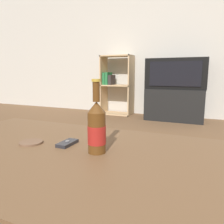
# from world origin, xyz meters

# --- Properties ---
(back_wall) EXTENTS (8.00, 0.05, 2.60)m
(back_wall) POSITION_xyz_m (0.00, 3.02, 1.30)
(back_wall) COLOR beige
(back_wall) RESTS_ON ground_plane
(coffee_table) EXTENTS (1.39, 0.77, 0.41)m
(coffee_table) POSITION_xyz_m (0.00, 0.00, 0.36)
(coffee_table) COLOR brown
(coffee_table) RESTS_ON ground_plane
(tv_stand) EXTENTS (0.84, 0.45, 0.47)m
(tv_stand) POSITION_xyz_m (0.05, 2.72, 0.24)
(tv_stand) COLOR black
(tv_stand) RESTS_ON ground_plane
(television) EXTENTS (0.86, 0.39, 0.44)m
(television) POSITION_xyz_m (0.05, 2.72, 0.69)
(television) COLOR black
(television) RESTS_ON tv_stand
(bookshelf) EXTENTS (0.52, 0.30, 0.99)m
(bookshelf) POSITION_xyz_m (-0.96, 2.81, 0.52)
(bookshelf) COLOR tan
(bookshelf) RESTS_ON ground_plane
(beer_bottle) EXTENTS (0.07, 0.07, 0.27)m
(beer_bottle) POSITION_xyz_m (0.10, 0.03, 0.50)
(beer_bottle) COLOR #563314
(beer_bottle) RESTS_ON coffee_table
(cell_phone) EXTENTS (0.05, 0.10, 0.02)m
(cell_phone) POSITION_xyz_m (-0.05, 0.06, 0.42)
(cell_phone) COLOR #232328
(cell_phone) RESTS_ON coffee_table
(coaster) EXTENTS (0.10, 0.10, 0.01)m
(coaster) POSITION_xyz_m (-0.20, 0.02, 0.41)
(coaster) COLOR brown
(coaster) RESTS_ON coffee_table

